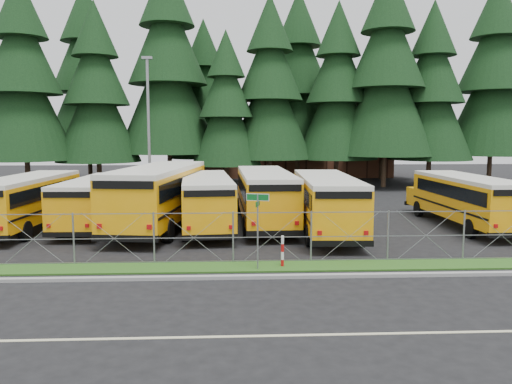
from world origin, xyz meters
TOP-DOWN VIEW (x-y plane):
  - ground at (0.00, 0.00)m, footprint 120.00×120.00m
  - curb at (0.00, -3.10)m, footprint 50.00×0.25m
  - grass_verge at (0.00, -1.70)m, footprint 50.00×1.40m
  - road_lane_line at (0.00, -8.00)m, footprint 50.00×0.12m
  - chainlink_fence at (0.00, -1.00)m, footprint 44.00×0.10m
  - brick_building at (6.00, 40.00)m, footprint 22.00×10.00m
  - bus_1 at (-11.54, 6.45)m, footprint 2.94×10.65m
  - bus_2 at (-8.20, 6.95)m, footprint 2.58×9.93m
  - bus_3 at (-4.76, 6.51)m, footprint 4.51×12.68m
  - bus_4 at (-2.39, 6.18)m, footprint 3.35×10.69m
  - bus_5 at (0.72, 7.05)m, footprint 2.96×11.28m
  - bus_6 at (3.63, 4.80)m, footprint 3.06×11.02m
  - bus_east at (11.27, 5.99)m, footprint 2.63×10.42m
  - street_sign at (-0.11, -2.05)m, footprint 0.81×0.54m
  - striped_bollard at (0.82, -1.74)m, footprint 0.11×0.11m
  - light_standard at (-6.77, 15.21)m, footprint 0.70×0.35m
  - conifer_1 at (-18.60, 23.89)m, footprint 8.26×8.26m
  - conifer_2 at (-12.97, 25.57)m, footprint 7.47×7.47m
  - conifer_3 at (-6.97, 28.00)m, footprint 9.50×9.50m
  - conifer_4 at (-1.55, 25.74)m, footprint 6.39×6.39m
  - conifer_5 at (2.47, 27.09)m, footprint 7.98×7.98m
  - conifer_6 at (8.89, 27.40)m, footprint 7.77×7.77m
  - conifer_7 at (13.02, 25.87)m, footprint 9.01×9.01m
  - conifer_8 at (17.45, 26.32)m, footprint 7.72×7.72m
  - conifer_9 at (23.80, 27.26)m, footprint 8.90×8.90m
  - conifer_10 at (-15.89, 33.14)m, footprint 9.12×9.12m
  - conifer_11 at (-3.88, 32.21)m, footprint 7.44×7.44m
  - conifer_12 at (5.78, 32.16)m, footprint 8.83×8.83m
  - conifer_13 at (15.20, 33.91)m, footprint 8.06×8.06m

SIDE VIEW (x-z plane):
  - ground at x=0.00m, z-range 0.00..0.00m
  - road_lane_line at x=0.00m, z-range 0.00..0.01m
  - grass_verge at x=0.00m, z-range 0.00..0.06m
  - curb at x=0.00m, z-range 0.00..0.12m
  - striped_bollard at x=0.82m, z-range 0.00..1.20m
  - chainlink_fence at x=0.00m, z-range 0.00..2.00m
  - bus_2 at x=-8.20m, z-range 0.00..2.59m
  - bus_east at x=11.27m, z-range 0.00..2.72m
  - bus_4 at x=-2.39m, z-range 0.00..2.76m
  - bus_1 at x=-11.54m, z-range 0.00..2.77m
  - bus_6 at x=3.63m, z-range 0.00..2.86m
  - bus_5 at x=0.72m, z-range 0.00..2.94m
  - bus_3 at x=-4.76m, z-range 0.00..3.25m
  - street_sign at x=-0.11m, z-range 0.63..3.44m
  - brick_building at x=6.00m, z-range 0.00..6.00m
  - light_standard at x=-6.77m, z-range 0.43..10.57m
  - conifer_4 at x=-1.55m, z-range 0.00..14.14m
  - conifer_11 at x=-3.88m, z-range 0.00..16.46m
  - conifer_2 at x=-12.97m, z-range 0.00..16.51m
  - conifer_8 at x=17.45m, z-range 0.00..17.08m
  - conifer_6 at x=8.89m, z-range 0.00..17.19m
  - conifer_5 at x=2.47m, z-range 0.00..17.65m
  - conifer_13 at x=15.20m, z-range 0.00..17.82m
  - conifer_1 at x=-18.60m, z-range 0.00..18.27m
  - conifer_12 at x=5.78m, z-range 0.00..19.52m
  - conifer_9 at x=23.80m, z-range 0.00..19.69m
  - conifer_7 at x=13.02m, z-range 0.00..19.92m
  - conifer_10 at x=-15.89m, z-range 0.00..20.18m
  - conifer_3 at x=-6.97m, z-range 0.00..21.00m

